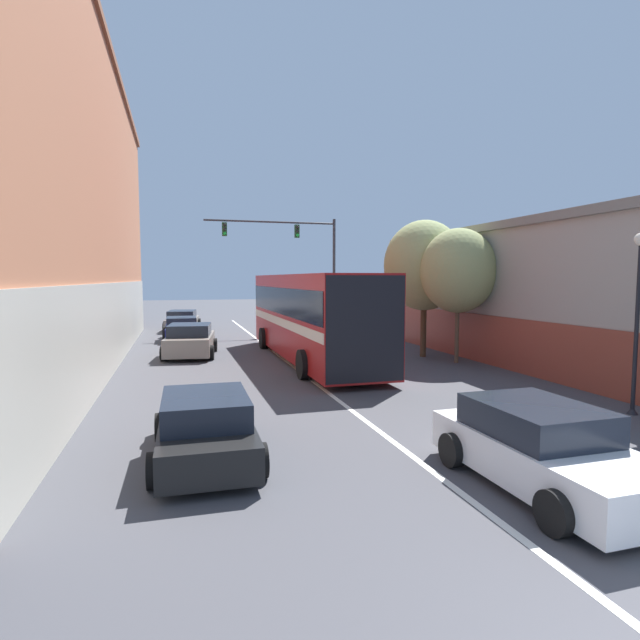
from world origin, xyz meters
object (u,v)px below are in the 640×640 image
(parked_car_left_near, at_px, (182,321))
(parked_car_left_distant, at_px, (182,329))
(street_tree_far, at_px, (424,266))
(parked_car_left_mid, at_px, (190,341))
(bus, at_px, (310,312))
(street_lamp, at_px, (638,310))
(street_tree_near, at_px, (458,271))
(traffic_signal_gantry, at_px, (299,250))
(hatchback_foreground, at_px, (542,449))
(parked_car_left_far, at_px, (205,427))

(parked_car_left_near, bearing_deg, parked_car_left_distant, -173.92)
(street_tree_far, bearing_deg, parked_car_left_mid, 163.33)
(bus, xyz_separation_m, street_lamp, (5.53, -10.26, 0.63))
(bus, distance_m, street_tree_near, 6.14)
(bus, relative_size, parked_car_left_distant, 3.27)
(parked_car_left_near, xyz_separation_m, street_tree_near, (10.41, -16.11, 3.03))
(traffic_signal_gantry, height_order, street_lamp, traffic_signal_gantry)
(bus, height_order, street_tree_far, street_tree_far)
(street_tree_far, bearing_deg, bus, 173.99)
(street_lamp, bearing_deg, parked_car_left_near, 113.58)
(street_lamp, bearing_deg, bus, 118.31)
(hatchback_foreground, bearing_deg, parked_car_left_distant, 13.22)
(hatchback_foreground, relative_size, traffic_signal_gantry, 0.50)
(bus, xyz_separation_m, street_tree_far, (4.89, -0.51, 1.93))
(hatchback_foreground, bearing_deg, traffic_signal_gantry, -4.90)
(street_lamp, bearing_deg, parked_car_left_far, -178.73)
(parked_car_left_mid, height_order, street_tree_near, street_tree_near)
(street_tree_far, bearing_deg, parked_car_left_far, -134.13)
(hatchback_foreground, bearing_deg, bus, 0.67)
(parked_car_left_mid, xyz_separation_m, street_lamp, (10.29, -12.64, 1.92))
(street_tree_near, bearing_deg, parked_car_left_distant, 134.28)
(street_tree_near, bearing_deg, bus, 157.00)
(hatchback_foreground, bearing_deg, parked_car_left_near, 10.35)
(parked_car_left_distant, bearing_deg, parked_car_left_far, -179.27)
(street_lamp, height_order, street_tree_near, street_tree_near)
(traffic_signal_gantry, bearing_deg, parked_car_left_mid, -129.65)
(parked_car_left_near, height_order, traffic_signal_gantry, traffic_signal_gantry)
(parked_car_left_distant, relative_size, street_tree_near, 0.72)
(traffic_signal_gantry, bearing_deg, parked_car_left_far, -108.02)
(parked_car_left_distant, xyz_separation_m, street_lamp, (10.60, -18.73, 1.99))
(bus, distance_m, parked_car_left_mid, 5.47)
(parked_car_left_distant, xyz_separation_m, street_tree_near, (10.50, -10.77, 3.05))
(hatchback_foreground, distance_m, parked_car_left_distant, 22.41)
(parked_car_left_near, relative_size, street_tree_far, 0.81)
(street_lamp, distance_m, street_tree_far, 9.86)
(hatchback_foreground, distance_m, parked_car_left_mid, 16.46)
(parked_car_left_mid, height_order, parked_car_left_distant, parked_car_left_mid)
(parked_car_left_far, xyz_separation_m, traffic_signal_gantry, (6.87, 21.10, 4.53))
(parked_car_left_distant, distance_m, street_tree_far, 13.81)
(parked_car_left_mid, relative_size, street_tree_near, 0.77)
(parked_car_left_distant, height_order, street_tree_near, street_tree_near)
(parked_car_left_near, distance_m, parked_car_left_far, 24.30)
(bus, relative_size, traffic_signal_gantry, 1.53)
(parked_car_left_near, height_order, parked_car_left_far, parked_car_left_near)
(parked_car_left_mid, bearing_deg, parked_car_left_near, 8.34)
(bus, bearing_deg, parked_car_left_mid, 63.11)
(parked_car_left_far, height_order, traffic_signal_gantry, traffic_signal_gantry)
(parked_car_left_near, xyz_separation_m, parked_car_left_mid, (0.22, -11.43, 0.04))
(parked_car_left_distant, bearing_deg, parked_car_left_mid, -177.13)
(parked_car_left_near, bearing_deg, traffic_signal_gantry, -107.26)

